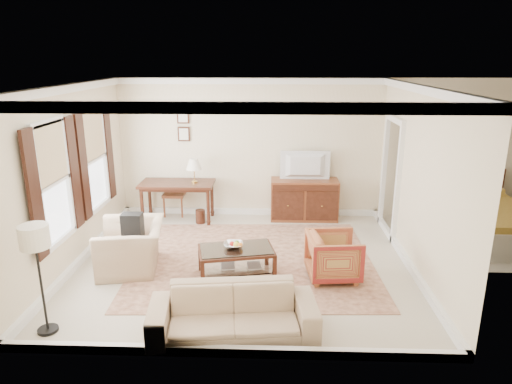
# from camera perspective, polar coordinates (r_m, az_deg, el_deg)

# --- Properties ---
(room_shell) EXTENTS (5.51, 5.01, 2.91)m
(room_shell) POSITION_cam_1_polar(r_m,az_deg,el_deg) (7.01, -1.75, 9.71)
(room_shell) COLOR beige
(room_shell) RESTS_ON ground
(annex_bedroom) EXTENTS (3.00, 2.70, 2.90)m
(annex_bedroom) POSITION_cam_1_polar(r_m,az_deg,el_deg) (9.51, 27.05, -3.48)
(annex_bedroom) COLOR beige
(annex_bedroom) RESTS_ON ground
(window_front) EXTENTS (0.12, 1.56, 1.80)m
(window_front) POSITION_cam_1_polar(r_m,az_deg,el_deg) (7.22, -24.00, 1.01)
(window_front) COLOR #CCB284
(window_front) RESTS_ON room_shell
(window_rear) EXTENTS (0.12, 1.56, 1.80)m
(window_rear) POSITION_cam_1_polar(r_m,az_deg,el_deg) (8.64, -19.50, 3.89)
(window_rear) COLOR #CCB284
(window_rear) RESTS_ON room_shell
(doorway) EXTENTS (0.10, 1.12, 2.25)m
(doorway) POSITION_cam_1_polar(r_m,az_deg,el_deg) (9.02, 16.45, 1.56)
(doorway) COLOR white
(doorway) RESTS_ON room_shell
(rug) EXTENTS (4.08, 3.54, 0.01)m
(rug) POSITION_cam_1_polar(r_m,az_deg,el_deg) (7.78, -0.34, -8.52)
(rug) COLOR brown
(rug) RESTS_ON room_shell
(writing_desk) EXTENTS (1.51, 0.75, 0.82)m
(writing_desk) POSITION_cam_1_polar(r_m,az_deg,el_deg) (9.54, -9.82, 0.56)
(writing_desk) COLOR #452013
(writing_desk) RESTS_ON room_shell
(desk_chair) EXTENTS (0.49, 0.49, 1.05)m
(desk_chair) POSITION_cam_1_polar(r_m,az_deg,el_deg) (9.95, -10.20, 0.08)
(desk_chair) COLOR brown
(desk_chair) RESTS_ON room_shell
(desk_lamp) EXTENTS (0.32, 0.32, 0.50)m
(desk_lamp) POSITION_cam_1_polar(r_m,az_deg,el_deg) (9.38, -7.74, 2.65)
(desk_lamp) COLOR silver
(desk_lamp) RESTS_ON writing_desk
(framed_prints) EXTENTS (0.25, 0.04, 0.68)m
(framed_prints) POSITION_cam_1_polar(r_m,az_deg,el_deg) (9.69, -9.06, 8.28)
(framed_prints) COLOR #452013
(framed_prints) RESTS_ON room_shell
(sideboard) EXTENTS (1.39, 0.54, 0.86)m
(sideboard) POSITION_cam_1_polar(r_m,az_deg,el_deg) (9.61, 6.04, -0.93)
(sideboard) COLOR brown
(sideboard) RESTS_ON room_shell
(tv) EXTENTS (0.97, 0.56, 0.13)m
(tv) POSITION_cam_1_polar(r_m,az_deg,el_deg) (9.36, 6.22, 4.38)
(tv) COLOR black
(tv) RESTS_ON sideboard
(coffee_table) EXTENTS (1.26, 0.89, 0.48)m
(coffee_table) POSITION_cam_1_polar(r_m,az_deg,el_deg) (7.10, -2.48, -7.86)
(coffee_table) COLOR #452013
(coffee_table) RESTS_ON room_shell
(fruit_bowl) EXTENTS (0.42, 0.42, 0.10)m
(fruit_bowl) POSITION_cam_1_polar(r_m,az_deg,el_deg) (7.06, -2.83, -6.56)
(fruit_bowl) COLOR silver
(fruit_bowl) RESTS_ON coffee_table
(book_a) EXTENTS (0.28, 0.07, 0.38)m
(book_a) POSITION_cam_1_polar(r_m,az_deg,el_deg) (7.19, -4.42, -9.19)
(book_a) COLOR brown
(book_a) RESTS_ON coffee_table
(book_b) EXTENTS (0.28, 0.07, 0.38)m
(book_b) POSITION_cam_1_polar(r_m,az_deg,el_deg) (7.19, -1.11, -9.20)
(book_b) COLOR brown
(book_b) RESTS_ON coffee_table
(striped_armchair) EXTENTS (0.79, 0.83, 0.79)m
(striped_armchair) POSITION_cam_1_polar(r_m,az_deg,el_deg) (7.16, 9.69, -7.67)
(striped_armchair) COLOR maroon
(striped_armchair) RESTS_ON room_shell
(club_armchair) EXTENTS (0.93, 1.26, 1.01)m
(club_armchair) POSITION_cam_1_polar(r_m,az_deg,el_deg) (7.60, -15.39, -5.71)
(club_armchair) COLOR tan
(club_armchair) RESTS_ON room_shell
(backpack) EXTENTS (0.24, 0.34, 0.40)m
(backpack) POSITION_cam_1_polar(r_m,az_deg,el_deg) (7.52, -15.20, -3.89)
(backpack) COLOR black
(backpack) RESTS_ON club_armchair
(sofa) EXTENTS (2.10, 0.82, 0.80)m
(sofa) POSITION_cam_1_polar(r_m,az_deg,el_deg) (5.74, -2.88, -13.93)
(sofa) COLOR tan
(sofa) RESTS_ON room_shell
(floor_lamp) EXTENTS (0.35, 0.35, 1.42)m
(floor_lamp) POSITION_cam_1_polar(r_m,az_deg,el_deg) (6.02, -25.87, -5.96)
(floor_lamp) COLOR black
(floor_lamp) RESTS_ON room_shell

